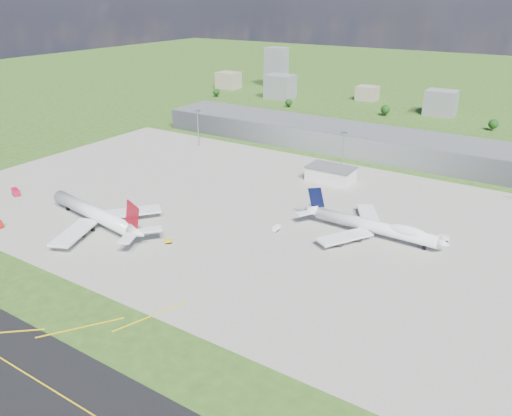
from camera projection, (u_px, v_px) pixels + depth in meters
The scene contains 21 objects.
ground at pixel (348, 156), 335.33m from camera, with size 1400.00×1400.00×0.00m, color #304D18.
apron at pixel (279, 216), 245.28m from camera, with size 360.00×190.00×0.08m, color gray.
terminal at pixel (358, 140), 343.96m from camera, with size 300.00×42.00×15.00m, color slate.
ops_building at pixel (331, 174), 290.12m from camera, with size 26.00×16.00×8.00m, color silver.
mast_west at pixel (198, 122), 350.68m from camera, with size 3.50×2.00×25.90m.
mast_center at pixel (343, 145), 296.29m from camera, with size 3.50×2.00×25.90m.
airliner_red_twin at pixel (97, 215), 233.26m from camera, with size 75.43×58.23×20.74m.
airliner_blue_quad at pixel (374, 227), 222.79m from camera, with size 68.19×53.58×17.83m.
crash_tender at pixel (16, 192), 270.01m from camera, with size 7.42×5.06×3.53m.
tug_yellow at pixel (168, 241), 218.40m from camera, with size 3.67×3.83×1.70m.
van_white_near at pixel (276, 229), 229.64m from camera, with size 2.17×4.66×2.40m.
van_white_far at pixel (443, 238), 220.46m from camera, with size 5.42×3.78×2.55m.
bldg_far_w at pixel (228, 80), 572.04m from camera, with size 24.00×20.00×18.00m, color gray.
bldg_w at pixel (280, 87), 515.83m from camera, with size 28.00×22.00×24.00m, color slate.
bldg_cw at pixel (367, 93), 509.20m from camera, with size 20.00×18.00×14.00m, color gray.
bldg_c at pixel (441, 103), 444.85m from camera, with size 26.00×20.00×22.00m, color slate.
bldg_tall_w at pixel (276, 67), 578.05m from camera, with size 22.00×20.00×44.00m, color slate.
tree_far_w at pixel (216, 92), 524.99m from camera, with size 7.20×7.20×8.80m.
tree_w at pixel (289, 102), 476.75m from camera, with size 6.75×6.75×8.25m.
tree_c at pixel (385, 109), 443.47m from camera, with size 8.10×8.10×9.90m.
tree_e at pixel (493, 124), 395.23m from camera, with size 7.65×7.65×9.35m.
Camera 1 is at (120.92, -154.46, 100.96)m, focal length 35.00 mm.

